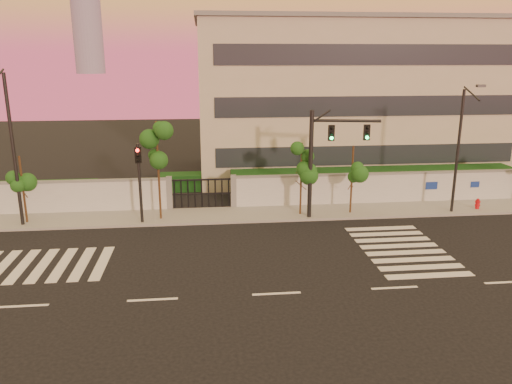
# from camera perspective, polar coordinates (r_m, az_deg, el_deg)

# --- Properties ---
(ground) EXTENTS (120.00, 120.00, 0.00)m
(ground) POSITION_cam_1_polar(r_m,az_deg,el_deg) (20.83, 2.36, -11.54)
(ground) COLOR black
(ground) RESTS_ON ground
(sidewalk) EXTENTS (60.00, 3.00, 0.15)m
(sidewalk) POSITION_cam_1_polar(r_m,az_deg,el_deg) (30.48, -0.51, -2.54)
(sidewalk) COLOR gray
(sidewalk) RESTS_ON ground
(perimeter_wall) EXTENTS (60.00, 0.36, 2.20)m
(perimeter_wall) POSITION_cam_1_polar(r_m,az_deg,el_deg) (31.64, -0.59, 0.01)
(perimeter_wall) COLOR #AFB2B6
(perimeter_wall) RESTS_ON ground
(hedge_row) EXTENTS (41.00, 4.25, 1.80)m
(hedge_row) POSITION_cam_1_polar(r_m,az_deg,el_deg) (34.45, 0.73, 0.84)
(hedge_row) COLOR black
(hedge_row) RESTS_ON ground
(institutional_building) EXTENTS (24.40, 12.40, 12.25)m
(institutional_building) POSITION_cam_1_polar(r_m,az_deg,el_deg) (42.19, 10.36, 10.61)
(institutional_building) COLOR #B3AD98
(institutional_building) RESTS_ON ground
(road_markings) EXTENTS (57.00, 7.62, 0.02)m
(road_markings) POSITION_cam_1_polar(r_m,az_deg,el_deg) (24.08, -2.71, -7.69)
(road_markings) COLOR silver
(road_markings) RESTS_ON ground
(street_tree_b) EXTENTS (1.45, 1.16, 4.02)m
(street_tree_b) POSITION_cam_1_polar(r_m,az_deg,el_deg) (31.03, -25.20, 1.83)
(street_tree_b) COLOR #382314
(street_tree_b) RESTS_ON ground
(street_tree_c) EXTENTS (1.54, 1.23, 5.88)m
(street_tree_c) POSITION_cam_1_polar(r_m,az_deg,el_deg) (29.00, -11.17, 4.90)
(street_tree_c) COLOR #382314
(street_tree_c) RESTS_ON ground
(street_tree_d) EXTENTS (1.41, 1.12, 4.51)m
(street_tree_d) POSITION_cam_1_polar(r_m,az_deg,el_deg) (29.63, 5.25, 3.36)
(street_tree_d) COLOR #382314
(street_tree_d) RESTS_ON ground
(street_tree_e) EXTENTS (1.42, 1.13, 4.28)m
(street_tree_e) POSITION_cam_1_polar(r_m,az_deg,el_deg) (30.38, 11.01, 3.12)
(street_tree_e) COLOR #382314
(street_tree_e) RESTS_ON ground
(traffic_signal_main) EXTENTS (4.07, 0.88, 6.46)m
(traffic_signal_main) POSITION_cam_1_polar(r_m,az_deg,el_deg) (29.11, 7.87, 4.61)
(traffic_signal_main) COLOR black
(traffic_signal_main) RESTS_ON ground
(traffic_signal_secondary) EXTENTS (0.37, 0.35, 4.71)m
(traffic_signal_secondary) POSITION_cam_1_polar(r_m,az_deg,el_deg) (28.81, -13.20, 2.01)
(traffic_signal_secondary) COLOR black
(traffic_signal_secondary) RESTS_ON ground
(streetlight_west) EXTENTS (0.54, 2.16, 8.97)m
(streetlight_west) POSITION_cam_1_polar(r_m,az_deg,el_deg) (30.17, -26.19, 5.04)
(streetlight_west) COLOR black
(streetlight_west) RESTS_ON ground
(streetlight_east) EXTENTS (0.47, 1.90, 7.90)m
(streetlight_east) POSITION_cam_1_polar(r_m,az_deg,el_deg) (32.03, 22.26, 4.92)
(streetlight_east) COLOR black
(streetlight_east) RESTS_ON ground
(fire_hydrant) EXTENTS (0.32, 0.31, 0.82)m
(fire_hydrant) POSITION_cam_1_polar(r_m,az_deg,el_deg) (34.17, 23.98, -1.34)
(fire_hydrant) COLOR red
(fire_hydrant) RESTS_ON ground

